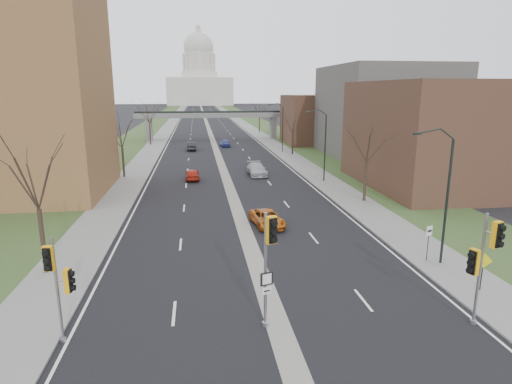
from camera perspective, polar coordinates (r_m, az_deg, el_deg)
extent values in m
plane|color=black|center=(21.35, 3.05, -17.58)|extent=(700.00, 700.00, 0.00)
cube|color=black|center=(168.35, -6.76, 9.59)|extent=(20.00, 600.00, 0.01)
cube|color=gray|center=(168.35, -6.76, 9.58)|extent=(1.20, 600.00, 0.02)
cube|color=gray|center=(169.03, -2.63, 9.70)|extent=(4.00, 600.00, 0.12)
cube|color=gray|center=(168.52, -10.90, 9.46)|extent=(4.00, 600.00, 0.12)
cube|color=#2F4A22|center=(169.69, -0.59, 9.72)|extent=(8.00, 600.00, 0.10)
cube|color=#2F4A22|center=(168.93, -12.96, 9.37)|extent=(8.00, 600.00, 0.10)
cube|color=#513626|center=(53.83, 23.15, 7.03)|extent=(16.00, 20.00, 12.00)
cube|color=#504E49|center=(76.83, 16.65, 10.27)|extent=(18.00, 22.00, 15.00)
cube|color=#513626|center=(91.80, 8.42, 9.54)|extent=(14.00, 14.00, 10.00)
cube|color=slate|center=(98.87, -14.06, 8.10)|extent=(1.20, 2.50, 5.00)
cube|color=slate|center=(99.88, 2.29, 8.53)|extent=(1.20, 2.50, 5.00)
cube|color=slate|center=(98.17, -5.89, 10.14)|extent=(34.00, 3.00, 1.00)
cube|color=black|center=(98.14, -5.90, 10.55)|extent=(34.00, 0.15, 0.50)
cube|color=silver|center=(337.97, -7.49, 13.14)|extent=(48.00, 42.00, 20.00)
cube|color=silver|center=(338.15, -7.56, 15.17)|extent=(26.00, 26.00, 5.00)
cylinder|color=silver|center=(338.56, -7.60, 16.69)|extent=(22.00, 22.00, 14.00)
sphere|color=silver|center=(339.39, -7.66, 18.55)|extent=(22.00, 22.00, 22.00)
cylinder|color=silver|center=(340.64, -7.73, 20.47)|extent=(3.60, 3.60, 4.50)
cylinder|color=black|center=(29.29, 24.08, -1.34)|extent=(0.16, 0.16, 8.00)
cube|color=black|center=(27.41, 20.83, 7.28)|extent=(0.45, 0.18, 0.14)
cylinder|color=black|center=(52.72, 9.18, 5.76)|extent=(0.16, 0.16, 8.00)
cube|color=black|center=(51.70, 6.88, 10.53)|extent=(0.45, 0.18, 0.14)
cylinder|color=black|center=(77.80, 3.57, 8.33)|extent=(0.16, 0.16, 8.00)
cube|color=black|center=(77.11, 1.91, 11.54)|extent=(0.45, 0.18, 0.14)
cylinder|color=#382B21|center=(29.00, -26.55, -5.86)|extent=(0.28, 0.28, 4.00)
cylinder|color=#382B21|center=(57.45, -17.27, 3.80)|extent=(0.28, 0.28, 3.75)
cylinder|color=#382B21|center=(90.87, -13.93, 7.51)|extent=(0.28, 0.28, 4.25)
cylinder|color=#382B21|center=(44.16, 14.34, 1.41)|extent=(0.28, 0.28, 4.00)
cylinder|color=#382B21|center=(75.37, 4.90, 6.42)|extent=(0.28, 0.28, 3.50)
cylinder|color=#382B21|center=(114.50, 0.45, 9.04)|extent=(0.28, 0.28, 4.25)
cylinder|color=gray|center=(20.95, -24.94, -11.90)|extent=(0.13, 0.13, 4.95)
cylinder|color=gray|center=(22.02, -24.31, -17.53)|extent=(0.27, 0.27, 0.19)
cube|color=orange|center=(19.90, -25.93, -7.98)|extent=(0.43, 0.41, 1.09)
cube|color=orange|center=(20.59, -23.82, -10.78)|extent=(0.41, 0.43, 1.09)
cylinder|color=gray|center=(20.12, 1.28, -10.51)|extent=(0.15, 0.15, 5.66)
cylinder|color=gray|center=(21.37, 1.24, -17.19)|extent=(0.30, 0.30, 0.22)
cube|color=orange|center=(18.89, 2.07, -5.07)|extent=(0.57, 0.55, 1.25)
cube|color=black|center=(20.26, 1.27, -11.36)|extent=(0.63, 0.24, 0.65)
cube|color=silver|center=(20.52, 1.26, -12.87)|extent=(0.48, 0.19, 0.33)
cylinder|color=gray|center=(22.86, 27.69, -9.24)|extent=(0.15, 0.15, 5.57)
cylinder|color=gray|center=(23.95, 26.97, -15.19)|extent=(0.30, 0.30, 0.21)
cube|color=orange|center=(21.97, 29.38, -4.97)|extent=(0.57, 0.56, 1.23)
cube|color=orange|center=(22.25, 27.05, -8.29)|extent=(0.56, 0.57, 1.23)
cylinder|color=black|center=(30.16, 21.92, -6.66)|extent=(0.06, 0.06, 2.04)
cube|color=silver|center=(29.84, 22.09, -4.81)|extent=(0.49, 0.20, 0.65)
cylinder|color=black|center=(27.18, 27.87, -9.78)|extent=(0.07, 0.07, 1.77)
cube|color=#D0B90B|center=(26.87, 28.07, -8.04)|extent=(0.80, 0.37, 0.86)
imported|color=#AA2213|center=(54.31, -8.49, 2.36)|extent=(1.83, 4.24, 1.43)
imported|color=black|center=(81.56, -8.60, 6.06)|extent=(1.69, 4.65, 1.52)
imported|color=#B85913|center=(35.51, 1.50, -3.52)|extent=(2.76, 4.91, 1.29)
imported|color=#A2A3A9|center=(56.60, 0.09, 3.04)|extent=(2.36, 5.51, 1.58)
imported|color=navy|center=(85.93, -4.15, 6.51)|extent=(2.03, 4.30, 1.42)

